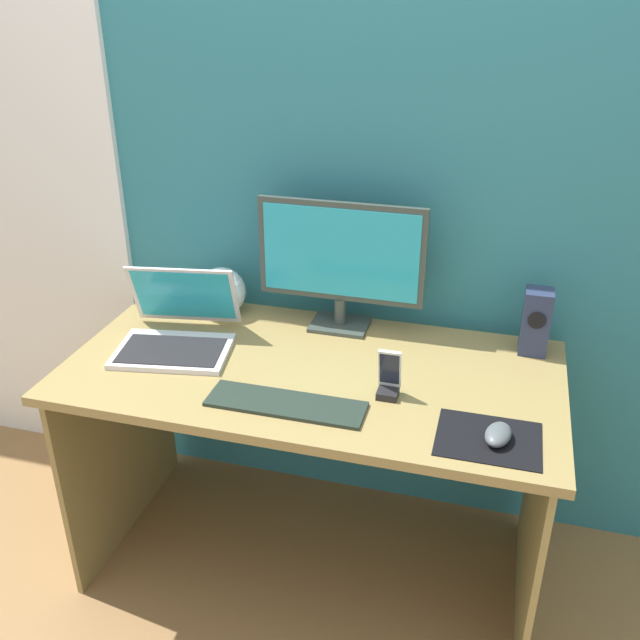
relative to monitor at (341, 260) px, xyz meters
name	(u,v)px	position (x,y,z in m)	size (l,w,h in m)	color
ground_plane	(313,558)	(-0.02, -0.27, -0.96)	(8.00, 8.00, 0.00)	olive
wall_back	(348,153)	(-0.02, 0.14, 0.29)	(6.00, 0.04, 2.50)	teal
door_left	(20,202)	(-1.20, 0.11, 0.05)	(0.82, 0.02, 2.02)	white
desk	(312,412)	(-0.02, -0.27, -0.38)	(1.40, 0.71, 0.73)	olive
monitor	(341,260)	(0.00, 0.00, 0.00)	(0.52, 0.14, 0.41)	#38423C
speaker_right	(536,322)	(0.59, -0.01, -0.13)	(0.08, 0.08, 0.20)	#27314E
laptop	(177,332)	(-0.44, -0.25, -0.18)	(0.38, 0.37, 0.22)	silver
fishbowl	(221,292)	(-0.40, 0.00, -0.15)	(0.16, 0.16, 0.16)	silver
keyboard_external	(286,404)	(-0.03, -0.48, -0.22)	(0.42, 0.12, 0.01)	#202C24
mousepad	(488,439)	(0.49, -0.48, -0.23)	(0.25, 0.20, 0.00)	black
mouse	(498,434)	(0.51, -0.49, -0.21)	(0.06, 0.10, 0.04)	#4F5658
phone_in_dock	(389,380)	(0.22, -0.36, -0.18)	(0.06, 0.06, 0.14)	black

